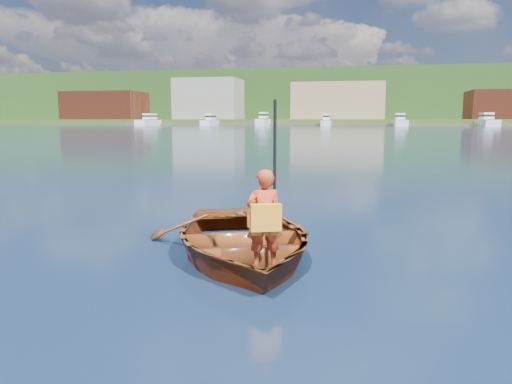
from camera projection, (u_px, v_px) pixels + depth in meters
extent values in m
plane|color=#14243C|center=(209.00, 245.00, 7.07)|extent=(600.00, 600.00, 0.00)
imported|color=maroon|center=(241.00, 239.00, 6.51)|extent=(3.63, 4.22, 0.74)
imported|color=red|center=(264.00, 219.00, 5.59)|extent=(0.48, 0.40, 1.12)
cube|color=orange|center=(266.00, 218.00, 5.46)|extent=(0.35, 0.21, 0.30)
cube|color=orange|center=(262.00, 214.00, 5.70)|extent=(0.35, 0.19, 0.30)
cube|color=orange|center=(264.00, 231.00, 5.61)|extent=(0.36, 0.31, 0.05)
cylinder|color=black|center=(275.00, 183.00, 5.70)|extent=(0.05, 0.05, 1.89)
cube|color=#365C20|center=(353.00, 122.00, 191.15)|extent=(400.00, 80.00, 2.00)
cube|color=#2C4C21|center=(355.00, 101.00, 238.20)|extent=(400.00, 100.00, 22.00)
cube|color=brown|center=(371.00, 125.00, 149.41)|extent=(160.04, 10.12, 0.80)
cube|color=brown|center=(105.00, 106.00, 183.91)|extent=(28.00, 16.00, 10.00)
cube|color=gray|center=(209.00, 99.00, 175.69)|extent=(22.00, 16.00, 14.00)
cube|color=#9C8460|center=(338.00, 101.00, 166.90)|extent=(30.00, 16.00, 12.00)
cube|color=brown|center=(498.00, 105.00, 157.20)|extent=(18.00, 16.00, 9.00)
cube|color=white|center=(148.00, 123.00, 158.20)|extent=(3.66, 13.09, 2.02)
cube|color=white|center=(150.00, 116.00, 159.17)|extent=(2.57, 5.89, 1.80)
cube|color=black|center=(150.00, 116.00, 159.15)|extent=(2.64, 6.15, 0.50)
cube|color=white|center=(210.00, 123.00, 154.19)|extent=(3.02, 10.79, 1.86)
cube|color=white|center=(211.00, 117.00, 154.94)|extent=(2.12, 4.86, 1.80)
cube|color=black|center=(211.00, 116.00, 154.93)|extent=(2.18, 5.07, 0.50)
cube|color=white|center=(263.00, 123.00, 150.83)|extent=(2.93, 10.46, 2.33)
cube|color=white|center=(264.00, 115.00, 151.52)|extent=(2.05, 4.71, 1.80)
cube|color=black|center=(264.00, 115.00, 151.50)|extent=(2.11, 4.92, 0.50)
cube|color=white|center=(326.00, 124.00, 147.08)|extent=(2.69, 9.60, 1.85)
cube|color=white|center=(327.00, 117.00, 147.72)|extent=(1.88, 4.32, 1.80)
cube|color=black|center=(327.00, 116.00, 147.71)|extent=(1.94, 4.51, 0.50)
cube|color=white|center=(400.00, 124.00, 142.91)|extent=(3.58, 12.78, 1.92)
cube|color=white|center=(400.00, 116.00, 143.85)|extent=(2.50, 5.75, 1.80)
cube|color=black|center=(400.00, 116.00, 143.84)|extent=(2.58, 6.00, 0.50)
cube|color=white|center=(487.00, 124.00, 138.28)|extent=(3.86, 13.79, 2.00)
cube|color=white|center=(486.00, 116.00, 139.32)|extent=(2.70, 6.21, 1.80)
cube|color=black|center=(486.00, 116.00, 139.30)|extent=(2.78, 6.48, 0.50)
cylinder|color=#382314|center=(181.00, 98.00, 252.65)|extent=(0.80, 0.80, 3.15)
sphere|color=#2A5D20|center=(181.00, 89.00, 252.05)|extent=(5.89, 5.89, 5.89)
cylinder|color=#382314|center=(181.00, 110.00, 217.61)|extent=(0.80, 0.80, 3.37)
sphere|color=#2A5D20|center=(180.00, 99.00, 216.97)|extent=(6.29, 6.29, 6.29)
cylinder|color=#382314|center=(247.00, 94.00, 256.45)|extent=(0.80, 0.80, 3.23)
sphere|color=#2A5D20|center=(247.00, 85.00, 255.83)|extent=(6.03, 6.03, 6.03)
cylinder|color=#382314|center=(132.00, 88.00, 299.10)|extent=(0.80, 0.80, 3.16)
sphere|color=#2A5D20|center=(132.00, 80.00, 298.50)|extent=(5.89, 5.89, 5.89)
cylinder|color=#382314|center=(490.00, 86.00, 246.03)|extent=(0.80, 0.80, 4.19)
sphere|color=#2A5D20|center=(491.00, 74.00, 245.23)|extent=(7.82, 7.82, 7.82)
cylinder|color=#382314|center=(62.00, 108.00, 234.35)|extent=(0.80, 0.80, 3.21)
sphere|color=#2A5D20|center=(61.00, 99.00, 233.73)|extent=(5.99, 5.99, 5.99)
cylinder|color=#382314|center=(362.00, 92.00, 243.56)|extent=(0.80, 0.80, 3.99)
sphere|color=#2A5D20|center=(362.00, 81.00, 242.80)|extent=(7.45, 7.45, 7.45)
cylinder|color=#382314|center=(31.00, 109.00, 237.59)|extent=(0.80, 0.80, 2.98)
sphere|color=#2A5D20|center=(30.00, 100.00, 237.02)|extent=(5.57, 5.57, 5.57)
cylinder|color=#382314|center=(102.00, 102.00, 245.39)|extent=(0.80, 0.80, 4.01)
sphere|color=#2A5D20|center=(102.00, 91.00, 244.62)|extent=(7.49, 7.49, 7.49)
cylinder|color=#382314|center=(256.00, 90.00, 266.90)|extent=(0.80, 0.80, 3.12)
sphere|color=#2A5D20|center=(256.00, 82.00, 266.30)|extent=(5.83, 5.83, 5.83)
cylinder|color=#382314|center=(218.00, 90.00, 276.24)|extent=(0.80, 0.80, 2.62)
sphere|color=#2A5D20|center=(218.00, 83.00, 275.74)|extent=(4.89, 4.89, 4.89)
cylinder|color=#382314|center=(478.00, 90.00, 235.93)|extent=(0.80, 0.80, 3.31)
sphere|color=#2A5D20|center=(478.00, 81.00, 235.30)|extent=(6.17, 6.17, 6.17)
cylinder|color=#382314|center=(21.00, 112.00, 226.17)|extent=(0.80, 0.80, 4.10)
sphere|color=#2A5D20|center=(21.00, 100.00, 225.39)|extent=(7.65, 7.65, 7.65)
cylinder|color=#382314|center=(147.00, 89.00, 288.38)|extent=(0.80, 0.80, 3.19)
sphere|color=#2A5D20|center=(146.00, 82.00, 287.77)|extent=(5.96, 5.96, 5.96)
cylinder|color=#382314|center=(306.00, 91.00, 257.20)|extent=(0.80, 0.80, 2.95)
sphere|color=#2A5D20|center=(306.00, 83.00, 256.63)|extent=(5.51, 5.51, 5.51)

